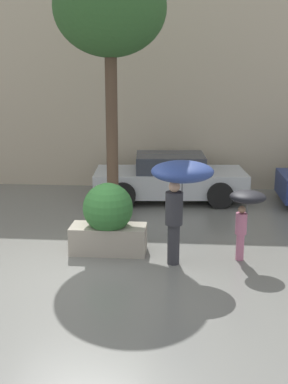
% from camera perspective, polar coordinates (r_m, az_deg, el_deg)
% --- Properties ---
extents(ground_plane, '(40.00, 40.00, 0.00)m').
position_cam_1_polar(ground_plane, '(8.72, -8.25, -9.16)').
color(ground_plane, slate).
extents(building_facade, '(18.00, 0.30, 6.00)m').
position_cam_1_polar(building_facade, '(14.41, -2.83, 12.50)').
color(building_facade, '#B7A88E').
rests_on(building_facade, ground).
extents(planter_box, '(1.45, 0.96, 1.38)m').
position_cam_1_polar(planter_box, '(9.25, -4.27, -3.22)').
color(planter_box, '#9E9384').
rests_on(planter_box, ground).
extents(person_adult, '(1.09, 1.09, 1.91)m').
position_cam_1_polar(person_adult, '(8.42, 4.36, 1.28)').
color(person_adult, '#2D2D33').
rests_on(person_adult, ground).
extents(person_child, '(0.65, 0.65, 1.33)m').
position_cam_1_polar(person_child, '(8.91, 11.99, -1.61)').
color(person_child, '#B76684').
rests_on(person_child, ground).
extents(parked_car_near, '(4.14, 2.13, 1.25)m').
position_cam_1_polar(parked_car_near, '(13.04, 3.10, 1.62)').
color(parked_car_near, '#B7BCC1').
rests_on(parked_car_near, ground).
extents(street_tree, '(2.40, 2.40, 5.74)m').
position_cam_1_polar(street_tree, '(10.81, -4.06, 20.65)').
color(street_tree, brown).
rests_on(street_tree, ground).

